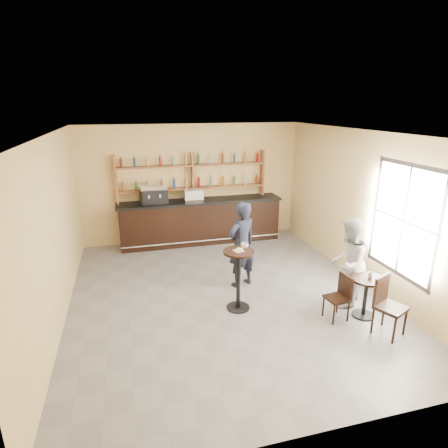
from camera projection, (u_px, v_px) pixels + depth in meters
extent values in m
plane|color=slate|center=(225.00, 295.00, 7.57)|extent=(7.00, 7.00, 0.00)
plane|color=white|center=(225.00, 133.00, 6.59)|extent=(7.00, 7.00, 0.00)
plane|color=#E3C281|center=(192.00, 183.00, 10.30)|extent=(7.00, 0.00, 7.00)
plane|color=#E3C281|center=(312.00, 317.00, 3.86)|extent=(7.00, 0.00, 7.00)
plane|color=#E3C281|center=(54.00, 233.00, 6.35)|extent=(0.00, 7.00, 7.00)
plane|color=#E3C281|center=(363.00, 209.00, 7.81)|extent=(0.00, 7.00, 7.00)
plane|color=white|center=(404.00, 221.00, 6.68)|extent=(0.00, 2.00, 2.00)
cube|color=white|center=(239.00, 251.00, 6.73)|extent=(0.20, 0.20, 0.00)
torus|color=#D38C4D|center=(239.00, 250.00, 6.72)|extent=(0.14, 0.14, 0.05)
imported|color=white|center=(245.00, 245.00, 6.84)|extent=(0.17, 0.17, 0.10)
imported|color=black|center=(242.00, 245.00, 7.74)|extent=(0.78, 0.65, 1.83)
imported|color=white|center=(371.00, 275.00, 6.60)|extent=(0.13, 0.13, 0.10)
imported|color=#B0AEB4|center=(348.00, 263.00, 6.99)|extent=(1.05, 1.05, 1.71)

